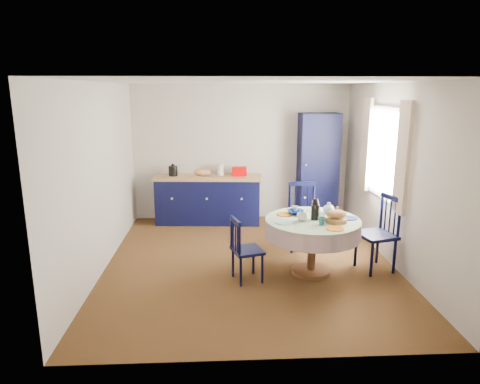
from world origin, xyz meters
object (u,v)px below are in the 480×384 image
object	(u,v)px
mug_b	(322,221)
dining_table	(313,228)
kitchen_counter	(208,198)
mug_a	(302,217)
mug_c	(333,209)
pantry_cabinet	(318,168)
cobalt_bowl	(296,212)
chair_left	(245,249)
chair_right	(379,233)
mug_d	(295,209)
chair_far	(303,216)

from	to	relation	value
mug_b	dining_table	bearing A→B (deg)	103.77
kitchen_counter	mug_b	xyz separation A→B (m)	(1.48, -2.57, 0.35)
kitchen_counter	dining_table	xyz separation A→B (m)	(1.43, -2.35, 0.18)
mug_a	mug_c	xyz separation A→B (m)	(0.49, 0.33, 0.00)
pantry_cabinet	cobalt_bowl	bearing A→B (deg)	-110.12
pantry_cabinet	mug_c	distance (m)	2.13
chair_left	chair_right	size ratio (longest dim) A/B	0.81
mug_c	pantry_cabinet	bearing A→B (deg)	82.91
chair_right	mug_d	distance (m)	1.16
chair_left	mug_a	distance (m)	0.85
mug_a	mug_b	xyz separation A→B (m)	(0.22, -0.17, -0.00)
mug_a	mug_d	bearing A→B (deg)	92.12
mug_b	mug_d	xyz separation A→B (m)	(-0.23, 0.57, -0.00)
chair_right	mug_b	bearing A→B (deg)	-85.83
mug_b	cobalt_bowl	xyz separation A→B (m)	(-0.25, 0.48, -0.02)
mug_b	cobalt_bowl	world-z (taller)	mug_b
pantry_cabinet	chair_left	bearing A→B (deg)	-120.23
chair_left	mug_d	size ratio (longest dim) A/B	9.27
kitchen_counter	dining_table	distance (m)	2.76
kitchen_counter	chair_far	world-z (taller)	kitchen_counter
chair_far	mug_c	xyz separation A→B (m)	(0.28, -0.64, 0.28)
pantry_cabinet	chair_left	world-z (taller)	pantry_cabinet
chair_far	mug_c	bearing A→B (deg)	-64.29
chair_right	mug_d	bearing A→B (deg)	-119.04
kitchen_counter	mug_d	bearing A→B (deg)	-53.97
kitchen_counter	mug_c	world-z (taller)	kitchen_counter
chair_right	cobalt_bowl	world-z (taller)	chair_right
kitchen_counter	mug_c	xyz separation A→B (m)	(1.76, -2.06, 0.35)
chair_right	chair_left	bearing A→B (deg)	-96.74
mug_d	cobalt_bowl	size ratio (longest dim) A/B	0.41
pantry_cabinet	mug_b	world-z (taller)	pantry_cabinet
cobalt_bowl	chair_left	bearing A→B (deg)	-148.47
pantry_cabinet	mug_c	bearing A→B (deg)	-97.04
chair_left	mug_d	xyz separation A→B (m)	(0.73, 0.54, 0.37)
chair_right	mug_b	distance (m)	0.95
pantry_cabinet	chair_right	bearing A→B (deg)	-81.90
dining_table	chair_far	size ratio (longest dim) A/B	1.21
mug_a	mug_c	world-z (taller)	same
mug_a	mug_d	size ratio (longest dim) A/B	1.42
pantry_cabinet	chair_far	distance (m)	1.63
pantry_cabinet	mug_d	xyz separation A→B (m)	(-0.77, -2.04, -0.20)
chair_left	chair_far	xyz separation A→B (m)	(0.96, 1.11, 0.09)
mug_b	mug_d	distance (m)	0.62
chair_far	cobalt_bowl	size ratio (longest dim) A/B	4.63
pantry_cabinet	mug_b	distance (m)	2.67
chair_far	mug_d	bearing A→B (deg)	-109.49
kitchen_counter	mug_c	size ratio (longest dim) A/B	15.22
chair_left	mug_b	distance (m)	1.04
mug_d	mug_a	bearing A→B (deg)	-87.88
chair_right	pantry_cabinet	bearing A→B (deg)	173.15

